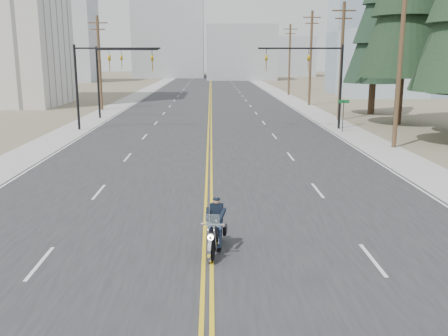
% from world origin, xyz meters
% --- Properties ---
extents(ground_plane, '(400.00, 400.00, 0.00)m').
position_xyz_m(ground_plane, '(0.00, 0.00, 0.00)').
color(ground_plane, '#776D56').
rests_on(ground_plane, ground).
extents(road, '(20.00, 200.00, 0.01)m').
position_xyz_m(road, '(0.00, 70.00, 0.01)').
color(road, '#303033').
rests_on(road, ground).
extents(sidewalk_left, '(3.00, 200.00, 0.01)m').
position_xyz_m(sidewalk_left, '(-11.50, 70.00, 0.01)').
color(sidewalk_left, '#A5A5A0').
rests_on(sidewalk_left, ground).
extents(sidewalk_right, '(3.00, 200.00, 0.01)m').
position_xyz_m(sidewalk_right, '(11.50, 70.00, 0.01)').
color(sidewalk_right, '#A5A5A0').
rests_on(sidewalk_right, ground).
extents(traffic_mast_left, '(7.10, 0.26, 7.00)m').
position_xyz_m(traffic_mast_left, '(-8.98, 32.00, 4.94)').
color(traffic_mast_left, black).
rests_on(traffic_mast_left, ground).
extents(traffic_mast_right, '(7.10, 0.26, 7.00)m').
position_xyz_m(traffic_mast_right, '(8.98, 32.00, 4.94)').
color(traffic_mast_right, black).
rests_on(traffic_mast_right, ground).
extents(traffic_mast_far, '(6.10, 0.26, 7.00)m').
position_xyz_m(traffic_mast_far, '(-9.31, 40.00, 4.87)').
color(traffic_mast_far, black).
rests_on(traffic_mast_far, ground).
extents(street_sign, '(0.90, 0.06, 2.62)m').
position_xyz_m(street_sign, '(10.80, 30.00, 1.80)').
color(street_sign, black).
rests_on(street_sign, ground).
extents(utility_pole_b, '(2.20, 0.30, 11.50)m').
position_xyz_m(utility_pole_b, '(12.50, 23.00, 5.98)').
color(utility_pole_b, brown).
rests_on(utility_pole_b, ground).
extents(utility_pole_c, '(2.20, 0.30, 11.00)m').
position_xyz_m(utility_pole_c, '(12.50, 38.00, 5.73)').
color(utility_pole_c, brown).
rests_on(utility_pole_c, ground).
extents(utility_pole_d, '(2.20, 0.30, 11.50)m').
position_xyz_m(utility_pole_d, '(12.50, 53.00, 5.98)').
color(utility_pole_d, brown).
rests_on(utility_pole_d, ground).
extents(utility_pole_e, '(2.20, 0.30, 11.00)m').
position_xyz_m(utility_pole_e, '(12.50, 70.00, 5.73)').
color(utility_pole_e, brown).
rests_on(utility_pole_e, ground).
extents(utility_pole_left, '(2.20, 0.30, 10.50)m').
position_xyz_m(utility_pole_left, '(-12.50, 48.00, 5.48)').
color(utility_pole_left, brown).
rests_on(utility_pole_left, ground).
extents(glass_building, '(24.00, 16.00, 20.00)m').
position_xyz_m(glass_building, '(32.00, 70.00, 10.00)').
color(glass_building, '#9EB5CC').
rests_on(glass_building, ground).
extents(haze_bldg_a, '(14.00, 12.00, 22.00)m').
position_xyz_m(haze_bldg_a, '(-35.00, 115.00, 11.00)').
color(haze_bldg_a, '#B7BCC6').
rests_on(haze_bldg_a, ground).
extents(haze_bldg_b, '(18.00, 14.00, 14.00)m').
position_xyz_m(haze_bldg_b, '(8.00, 125.00, 7.00)').
color(haze_bldg_b, '#ADB2B7').
rests_on(haze_bldg_b, ground).
extents(haze_bldg_c, '(16.00, 12.00, 18.00)m').
position_xyz_m(haze_bldg_c, '(40.00, 110.00, 9.00)').
color(haze_bldg_c, '#B7BCC6').
rests_on(haze_bldg_c, ground).
extents(haze_bldg_d, '(20.00, 15.00, 26.00)m').
position_xyz_m(haze_bldg_d, '(-12.00, 140.00, 13.00)').
color(haze_bldg_d, '#ADB2B7').
rests_on(haze_bldg_d, ground).
extents(haze_bldg_e, '(14.00, 14.00, 12.00)m').
position_xyz_m(haze_bldg_e, '(25.00, 150.00, 6.00)').
color(haze_bldg_e, '#B7BCC6').
rests_on(haze_bldg_e, ground).
extents(haze_bldg_f, '(12.00, 12.00, 16.00)m').
position_xyz_m(haze_bldg_f, '(-50.00, 130.00, 8.00)').
color(haze_bldg_f, '#ADB2B7').
rests_on(haze_bldg_f, ground).
extents(motorcyclist, '(1.28, 2.33, 1.72)m').
position_xyz_m(motorcyclist, '(0.23, 4.81, 0.86)').
color(motorcyclist, black).
rests_on(motorcyclist, ground).
extents(conifer_far, '(6.20, 6.20, 16.59)m').
position_xyz_m(conifer_far, '(17.31, 43.24, 9.52)').
color(conifer_far, '#382619').
rests_on(conifer_far, ground).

